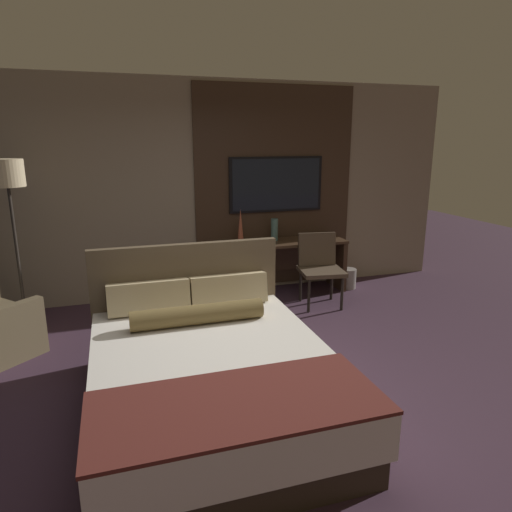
# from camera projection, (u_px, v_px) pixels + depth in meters

# --- Properties ---
(ground_plane) EXTENTS (16.00, 16.00, 0.00)m
(ground_plane) POSITION_uv_depth(u_px,v_px,m) (257.00, 386.00, 3.89)
(ground_plane) COLOR #3D2838
(wall_back_tv_panel) EXTENTS (7.20, 0.09, 2.80)m
(wall_back_tv_panel) POSITION_uv_depth(u_px,v_px,m) (207.00, 190.00, 5.98)
(wall_back_tv_panel) COLOR gray
(wall_back_tv_panel) RESTS_ON ground_plane
(bed) EXTENTS (1.76, 2.26, 1.10)m
(bed) POSITION_uv_depth(u_px,v_px,m) (210.00, 373.00, 3.50)
(bed) COLOR #33281E
(bed) RESTS_ON ground_plane
(desk) EXTENTS (1.72, 0.54, 0.72)m
(desk) POSITION_uv_depth(u_px,v_px,m) (281.00, 257.00, 6.21)
(desk) COLOR #422D1E
(desk) RESTS_ON ground_plane
(tv) EXTENTS (1.32, 0.04, 0.74)m
(tv) POSITION_uv_depth(u_px,v_px,m) (276.00, 184.00, 6.17)
(tv) COLOR black
(desk_chair) EXTENTS (0.59, 0.59, 0.90)m
(desk_chair) POSITION_uv_depth(u_px,v_px,m) (319.00, 263.00, 5.75)
(desk_chair) COLOR #4C3D2D
(desk_chair) RESTS_ON ground_plane
(floor_lamp) EXTENTS (0.34, 0.34, 1.85)m
(floor_lamp) POSITION_uv_depth(u_px,v_px,m) (8.00, 188.00, 4.68)
(floor_lamp) COLOR #282623
(floor_lamp) RESTS_ON ground_plane
(vase_tall) EXTENTS (0.09, 0.09, 0.44)m
(vase_tall) POSITION_uv_depth(u_px,v_px,m) (241.00, 226.00, 5.99)
(vase_tall) COLOR #B2563D
(vase_tall) RESTS_ON desk
(vase_short) EXTENTS (0.09, 0.09, 0.30)m
(vase_short) POSITION_uv_depth(u_px,v_px,m) (274.00, 230.00, 6.12)
(vase_short) COLOR #4C706B
(vase_short) RESTS_ON desk
(book) EXTENTS (0.26, 0.22, 0.03)m
(book) POSITION_uv_depth(u_px,v_px,m) (308.00, 238.00, 6.23)
(book) COLOR maroon
(book) RESTS_ON desk
(waste_bin) EXTENTS (0.22, 0.22, 0.28)m
(waste_bin) POSITION_uv_depth(u_px,v_px,m) (348.00, 278.00, 6.44)
(waste_bin) COLOR gray
(waste_bin) RESTS_ON ground_plane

